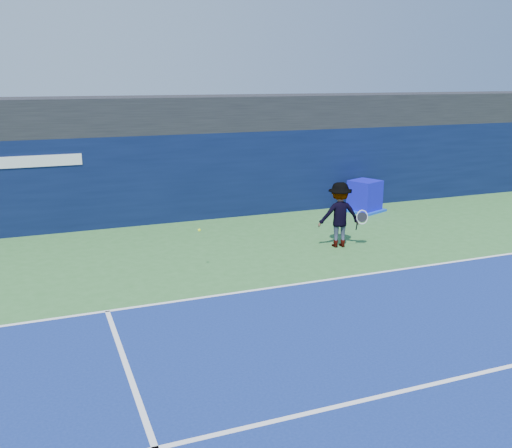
# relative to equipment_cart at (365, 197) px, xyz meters

# --- Properties ---
(ground) EXTENTS (80.00, 80.00, 0.00)m
(ground) POSITION_rel_equipment_cart_xyz_m (-5.16, -9.13, -0.53)
(ground) COLOR #356F32
(ground) RESTS_ON ground
(baseline) EXTENTS (24.00, 0.10, 0.01)m
(baseline) POSITION_rel_equipment_cart_xyz_m (-5.16, -6.13, -0.52)
(baseline) COLOR white
(baseline) RESTS_ON ground
(service_line) EXTENTS (24.00, 0.10, 0.01)m
(service_line) POSITION_rel_equipment_cart_xyz_m (-5.16, -11.13, -0.52)
(service_line) COLOR white
(service_line) RESTS_ON ground
(stadium_band) EXTENTS (36.00, 3.00, 1.20)m
(stadium_band) POSITION_rel_equipment_cart_xyz_m (-5.16, 2.37, 3.07)
(stadium_band) COLOR black
(stadium_band) RESTS_ON back_wall_assembly
(back_wall_assembly) EXTENTS (36.00, 1.03, 3.00)m
(back_wall_assembly) POSITION_rel_equipment_cart_xyz_m (-5.17, 1.37, 0.97)
(back_wall_assembly) COLOR #091233
(back_wall_assembly) RESTS_ON ground
(equipment_cart) EXTENTS (1.58, 1.58, 1.16)m
(equipment_cart) POSITION_rel_equipment_cart_xyz_m (0.00, 0.00, 0.00)
(equipment_cart) COLOR #100DBB
(equipment_cart) RESTS_ON ground
(tennis_player) EXTENTS (1.44, 0.94, 1.92)m
(tennis_player) POSITION_rel_equipment_cart_xyz_m (-3.15, -3.66, 0.43)
(tennis_player) COLOR silver
(tennis_player) RESTS_ON ground
(tennis_ball) EXTENTS (0.08, 0.08, 0.08)m
(tennis_ball) POSITION_rel_equipment_cart_xyz_m (-7.56, -4.25, 0.55)
(tennis_ball) COLOR #D8EC1A
(tennis_ball) RESTS_ON ground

